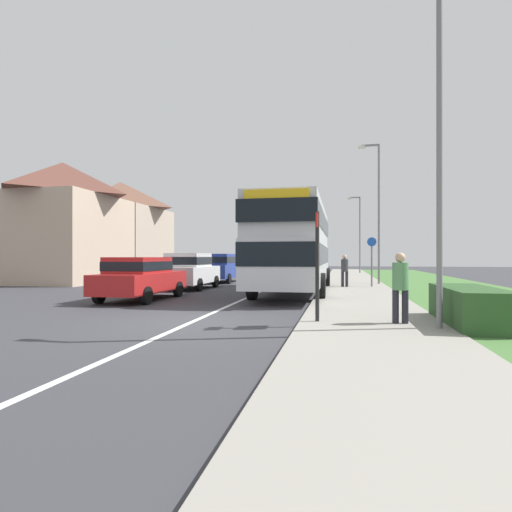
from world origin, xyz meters
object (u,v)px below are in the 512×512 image
Objects in this scene: bus_stop_sign at (317,258)px; street_lamp_near at (434,123)px; cycle_route_sign at (372,260)px; street_lamp_far at (359,229)px; street_lamp_mid at (377,205)px; parked_car_red at (141,276)px; parked_car_white at (190,270)px; double_decker_bus at (295,244)px; pedestrian_at_stop at (400,284)px; parked_car_blue at (220,267)px; pedestrian_walking_away at (345,269)px.

street_lamp_near is at bearing -9.59° from bus_stop_sign.
cycle_route_sign is at bearing 80.18° from bus_stop_sign.
cycle_route_sign is 17.74m from street_lamp_far.
street_lamp_near is 14.35m from street_lamp_mid.
street_lamp_mid is 15.25m from street_lamp_far.
parked_car_white is at bearing 90.89° from parked_car_red.
double_decker_bus is 7.05m from street_lamp_mid.
parked_car_red is at bearing -140.55° from cycle_route_sign.
pedestrian_at_stop is 11.59m from cycle_route_sign.
parked_car_blue reaches higher than parked_car_red.
cycle_route_sign is (8.70, 1.80, 0.48)m from parked_car_white.
parked_car_blue is at bearing 90.41° from parked_car_white.
parked_car_blue is 1.76× the size of cycle_route_sign.
parked_car_white is at bearing 165.71° from double_decker_bus.
parked_car_red is at bearing -133.90° from street_lamp_mid.
parked_car_blue is 16.79m from street_lamp_far.
bus_stop_sign is at bearing -99.96° from street_lamp_mid.
street_lamp_near is (9.09, -10.23, 3.37)m from parked_car_white.
pedestrian_walking_away is (2.13, 2.72, -1.17)m from double_decker_bus.
street_lamp_near is at bearing -66.78° from double_decker_bus.
pedestrian_at_stop is (3.21, -8.43, -1.17)m from double_decker_bus.
parked_car_white is 2.50× the size of pedestrian_walking_away.
bus_stop_sign reaches higher than cycle_route_sign.
parked_car_red is at bearing 151.88° from pedestrian_at_stop.
pedestrian_walking_away is 0.24× the size of street_lamp_far.
double_decker_bus is 4.33× the size of cycle_route_sign.
cycle_route_sign is (8.62, 7.09, 0.56)m from parked_car_red.
pedestrian_walking_away is at bearing 52.01° from double_decker_bus.
parked_car_blue is (-5.31, 6.76, -1.19)m from double_decker_bus.
parked_car_white is 0.60× the size of street_lamp_far.
street_lamp_near is (0.39, -12.04, 2.89)m from cycle_route_sign.
parked_car_red is 5.29m from parked_car_white.
pedestrian_walking_away is (7.40, 1.38, 0.03)m from parked_car_white.
street_lamp_near is 1.09× the size of street_lamp_far.
pedestrian_walking_away is at bearing -94.45° from street_lamp_far.
street_lamp_near is (2.40, -0.41, 2.78)m from bus_stop_sign.
double_decker_bus is 1.57× the size of street_lamp_far.
pedestrian_walking_away is at bearing -122.31° from street_lamp_mid.
parked_car_red is at bearing -109.48° from street_lamp_far.
parked_car_red is 1.07× the size of parked_car_white.
street_lamp_far reaches higher than pedestrian_walking_away.
double_decker_bus is 3.65m from pedestrian_walking_away.
parked_car_white is 8.90m from cycle_route_sign.
parked_car_white reaches higher than pedestrian_walking_away.
pedestrian_at_stop is at bearing -69.16° from double_decker_bus.
pedestrian_walking_away is 1.44m from cycle_route_sign.
street_lamp_mid is (9.13, 4.12, 3.43)m from parked_car_white.
cycle_route_sign is 3.78m from street_lamp_mid.
bus_stop_sign is at bearing -55.77° from parked_car_white.
street_lamp_near is (9.01, -4.95, 3.46)m from parked_car_red.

